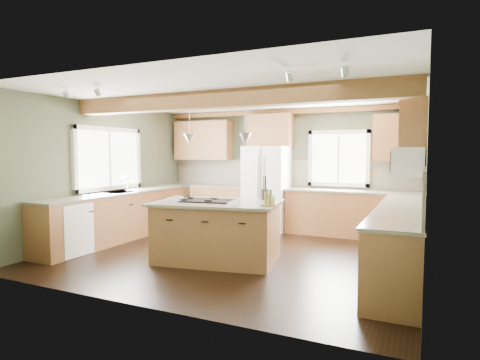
% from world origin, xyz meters
% --- Properties ---
extents(floor, '(5.60, 5.60, 0.00)m').
position_xyz_m(floor, '(0.00, 0.00, 0.00)').
color(floor, black).
rests_on(floor, ground).
extents(ceiling, '(5.60, 5.60, 0.00)m').
position_xyz_m(ceiling, '(0.00, 0.00, 2.60)').
color(ceiling, silver).
rests_on(ceiling, wall_back).
extents(wall_back, '(5.60, 0.00, 5.60)m').
position_xyz_m(wall_back, '(0.00, 2.50, 1.30)').
color(wall_back, '#444C36').
rests_on(wall_back, ground).
extents(wall_left, '(0.00, 5.00, 5.00)m').
position_xyz_m(wall_left, '(-2.80, 0.00, 1.30)').
color(wall_left, '#444C36').
rests_on(wall_left, ground).
extents(wall_right, '(0.00, 5.00, 5.00)m').
position_xyz_m(wall_right, '(2.80, 0.00, 1.30)').
color(wall_right, '#444C36').
rests_on(wall_right, ground).
extents(ceiling_beam, '(5.55, 0.26, 0.26)m').
position_xyz_m(ceiling_beam, '(0.00, -0.51, 2.47)').
color(ceiling_beam, brown).
rests_on(ceiling_beam, ceiling).
extents(soffit_trim, '(5.55, 0.20, 0.10)m').
position_xyz_m(soffit_trim, '(0.00, 2.40, 2.54)').
color(soffit_trim, brown).
rests_on(soffit_trim, ceiling).
extents(backsplash_back, '(5.58, 0.03, 0.58)m').
position_xyz_m(backsplash_back, '(0.00, 2.48, 1.21)').
color(backsplash_back, brown).
rests_on(backsplash_back, wall_back).
extents(backsplash_right, '(0.03, 3.70, 0.58)m').
position_xyz_m(backsplash_right, '(2.78, 0.05, 1.21)').
color(backsplash_right, brown).
rests_on(backsplash_right, wall_right).
extents(base_cab_back_left, '(2.02, 0.60, 0.88)m').
position_xyz_m(base_cab_back_left, '(-1.79, 2.20, 0.44)').
color(base_cab_back_left, brown).
rests_on(base_cab_back_left, floor).
extents(counter_back_left, '(2.06, 0.64, 0.04)m').
position_xyz_m(counter_back_left, '(-1.79, 2.20, 0.90)').
color(counter_back_left, '#4D4738').
rests_on(counter_back_left, base_cab_back_left).
extents(base_cab_back_right, '(2.62, 0.60, 0.88)m').
position_xyz_m(base_cab_back_right, '(1.49, 2.20, 0.44)').
color(base_cab_back_right, brown).
rests_on(base_cab_back_right, floor).
extents(counter_back_right, '(2.66, 0.64, 0.04)m').
position_xyz_m(counter_back_right, '(1.49, 2.20, 0.90)').
color(counter_back_right, '#4D4738').
rests_on(counter_back_right, base_cab_back_right).
extents(base_cab_left, '(0.60, 3.70, 0.88)m').
position_xyz_m(base_cab_left, '(-2.50, 0.05, 0.44)').
color(base_cab_left, brown).
rests_on(base_cab_left, floor).
extents(counter_left, '(0.64, 3.74, 0.04)m').
position_xyz_m(counter_left, '(-2.50, 0.05, 0.90)').
color(counter_left, '#4D4738').
rests_on(counter_left, base_cab_left).
extents(base_cab_right, '(0.60, 3.70, 0.88)m').
position_xyz_m(base_cab_right, '(2.50, 0.05, 0.44)').
color(base_cab_right, brown).
rests_on(base_cab_right, floor).
extents(counter_right, '(0.64, 3.74, 0.04)m').
position_xyz_m(counter_right, '(2.50, 0.05, 0.90)').
color(counter_right, '#4D4738').
rests_on(counter_right, base_cab_right).
extents(upper_cab_back_left, '(1.40, 0.35, 0.90)m').
position_xyz_m(upper_cab_back_left, '(-1.99, 2.33, 1.95)').
color(upper_cab_back_left, brown).
rests_on(upper_cab_back_left, wall_back).
extents(upper_cab_over_fridge, '(0.96, 0.35, 0.70)m').
position_xyz_m(upper_cab_over_fridge, '(-0.30, 2.33, 2.15)').
color(upper_cab_over_fridge, brown).
rests_on(upper_cab_over_fridge, wall_back).
extents(upper_cab_right, '(0.35, 2.20, 0.90)m').
position_xyz_m(upper_cab_right, '(2.62, 0.90, 1.95)').
color(upper_cab_right, brown).
rests_on(upper_cab_right, wall_right).
extents(upper_cab_back_corner, '(0.90, 0.35, 0.90)m').
position_xyz_m(upper_cab_back_corner, '(2.30, 2.33, 1.95)').
color(upper_cab_back_corner, brown).
rests_on(upper_cab_back_corner, wall_back).
extents(window_left, '(0.04, 1.60, 1.05)m').
position_xyz_m(window_left, '(-2.78, 0.05, 1.55)').
color(window_left, white).
rests_on(window_left, wall_left).
extents(window_back, '(1.10, 0.04, 1.00)m').
position_xyz_m(window_back, '(1.15, 2.48, 1.55)').
color(window_back, white).
rests_on(window_back, wall_back).
extents(sink, '(0.50, 0.65, 0.03)m').
position_xyz_m(sink, '(-2.50, 0.05, 0.91)').
color(sink, '#262628').
rests_on(sink, counter_left).
extents(faucet, '(0.02, 0.02, 0.28)m').
position_xyz_m(faucet, '(-2.32, 0.05, 1.05)').
color(faucet, '#B2B2B7').
rests_on(faucet, sink).
extents(dishwasher, '(0.60, 0.60, 0.84)m').
position_xyz_m(dishwasher, '(-2.49, -1.25, 0.43)').
color(dishwasher, white).
rests_on(dishwasher, floor).
extents(oven, '(0.60, 0.72, 0.84)m').
position_xyz_m(oven, '(2.49, -1.25, 0.43)').
color(oven, white).
rests_on(oven, floor).
extents(microwave, '(0.40, 0.70, 0.38)m').
position_xyz_m(microwave, '(2.58, -0.05, 1.55)').
color(microwave, white).
rests_on(microwave, wall_right).
extents(pendant_left, '(0.18, 0.18, 0.16)m').
position_xyz_m(pendant_left, '(-0.54, -0.58, 1.88)').
color(pendant_left, '#B2B2B7').
rests_on(pendant_left, ceiling).
extents(pendant_right, '(0.18, 0.18, 0.16)m').
position_xyz_m(pendant_right, '(0.34, -0.43, 1.88)').
color(pendant_right, '#B2B2B7').
rests_on(pendant_right, ceiling).
extents(refrigerator, '(0.90, 0.74, 1.80)m').
position_xyz_m(refrigerator, '(-0.30, 2.12, 0.90)').
color(refrigerator, white).
rests_on(refrigerator, floor).
extents(island, '(1.94, 1.38, 0.88)m').
position_xyz_m(island, '(-0.10, -0.51, 0.44)').
color(island, brown).
rests_on(island, floor).
extents(island_top, '(2.08, 1.52, 0.04)m').
position_xyz_m(island_top, '(-0.10, -0.51, 0.90)').
color(island_top, '#4D4738').
rests_on(island_top, island).
extents(cooktop, '(0.85, 0.64, 0.02)m').
position_xyz_m(cooktop, '(-0.25, -0.53, 0.93)').
color(cooktop, black).
rests_on(cooktop, island_top).
extents(knife_block, '(0.12, 0.10, 0.20)m').
position_xyz_m(knife_block, '(-0.70, -0.40, 1.02)').
color(knife_block, brown).
rests_on(knife_block, island_top).
extents(utensil_crock, '(0.17, 0.17, 0.17)m').
position_xyz_m(utensil_crock, '(0.47, 0.02, 1.01)').
color(utensil_crock, '#3D3730').
rests_on(utensil_crock, island_top).
extents(bottle_tray, '(0.26, 0.26, 0.22)m').
position_xyz_m(bottle_tray, '(0.78, -0.61, 1.03)').
color(bottle_tray, brown).
rests_on(bottle_tray, island_top).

